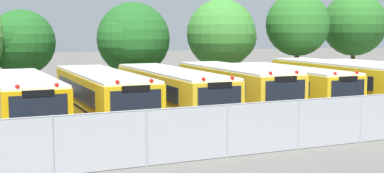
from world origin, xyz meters
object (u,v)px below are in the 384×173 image
Objects in this scene: tree_2 at (131,39)px; traffic_cone at (109,154)px; school_bus_5 at (341,82)px; tree_1 at (19,41)px; school_bus_3 at (235,88)px; tree_4 at (296,25)px; school_bus_2 at (171,92)px; tree_5 at (355,24)px; school_bus_0 at (22,100)px; tree_3 at (224,35)px; school_bus_1 at (102,95)px; school_bus_4 at (290,86)px.

tree_2 reaches higher than traffic_cone.
tree_1 is (-17.39, 9.26, 2.38)m from school_bus_5.
tree_4 is at bearing -138.79° from school_bus_3.
tree_5 is (19.46, 8.87, 3.59)m from school_bus_2.
school_bus_3 is at bearing 179.29° from school_bus_0.
school_bus_3 is 10.10m from tree_3.
school_bus_0 is 22.36m from tree_4.
tree_5 reaches higher than school_bus_5.
tree_2 is at bearing -115.78° from school_bus_1.
school_bus_5 is at bearing -105.88° from tree_4.
tree_1 is at bearing -27.14° from school_bus_5.
tree_5 reaches higher than school_bus_4.
tree_4 is 10.98× the size of traffic_cone.
tree_1 is 8.72× the size of traffic_cone.
traffic_cone is at bearing -146.42° from tree_5.
school_bus_5 is at bearing -177.32° from school_bus_3.
school_bus_1 is at bearing 77.55° from traffic_cone.
school_bus_2 is at bearing -94.03° from tree_2.
school_bus_4 is (14.49, 0.16, -0.02)m from school_bus_0.
school_bus_0 is 15.09× the size of traffic_cone.
school_bus_2 is at bearing 55.21° from traffic_cone.
school_bus_3 is 0.86× the size of school_bus_5.
tree_4 is 6.25m from tree_5.
tree_5 is (22.99, 8.76, 3.60)m from school_bus_1.
tree_3 reaches higher than school_bus_5.
tree_1 reaches higher than school_bus_3.
school_bus_0 reaches higher than traffic_cone.
tree_5 reaches higher than school_bus_3.
tree_2 is at bearing -6.31° from tree_1.
tree_2 is 12.69m from tree_4.
tree_1 is at bearing 93.89° from traffic_cone.
tree_4 is (12.64, -0.61, 0.93)m from tree_2.
school_bus_0 is 10.94m from school_bus_3.
school_bus_2 is at bearing 1.92° from school_bus_5.
school_bus_0 is 1.49× the size of tree_3.
traffic_cone is (-12.46, -7.55, -1.01)m from school_bus_4.
traffic_cone is (-5.83, -16.20, -3.58)m from tree_2.
tree_3 is at bearing -141.78° from school_bus_1.
school_bus_2 is at bearing -148.66° from tree_4.
tree_5 is at bearing 33.58° from traffic_cone.
tree_3 reaches higher than tree_1.
tree_3 is at bearing 1.52° from tree_2.
school_bus_5 is 1.83× the size of tree_2.
tree_3 is 11.88m from tree_5.
tree_1 is 0.86× the size of tree_3.
school_bus_3 is at bearing -139.75° from tree_4.
traffic_cone is at bearing -139.85° from tree_4.
tree_3 is (6.99, 0.19, 0.25)m from tree_2.
tree_1 reaches higher than school_bus_0.
school_bus_2 is 1.51× the size of tree_5.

